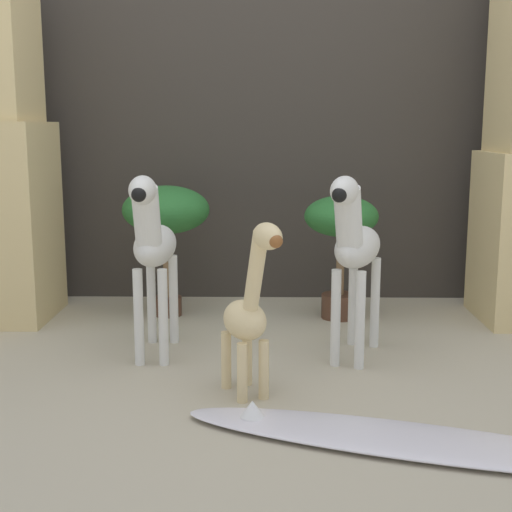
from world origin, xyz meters
The scene contains 8 objects.
ground_plane centered at (0.00, 0.00, 0.00)m, with size 14.00×14.00×0.00m, color #B2A88E.
wall_back centered at (0.00, 1.55, 1.10)m, with size 6.40×0.08×2.20m.
zebra_right centered at (0.34, 0.50, 0.45)m, with size 0.29×0.54×0.72m.
zebra_left centered at (-0.42, 0.52, 0.45)m, with size 0.16×0.54×0.72m.
giraffe_figurine centered at (-0.05, 0.11, 0.30)m, with size 0.24×0.36×0.61m.
potted_palm_front centered at (-0.46, 1.15, 0.49)m, with size 0.41×0.41×0.62m.
potted_palm_back centered at (0.35, 1.11, 0.42)m, with size 0.34×0.34×0.58m.
surfboard centered at (0.41, -0.25, 0.02)m, with size 1.37×0.63×0.08m.
Camera 1 is at (0.01, -2.15, 0.90)m, focal length 50.00 mm.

